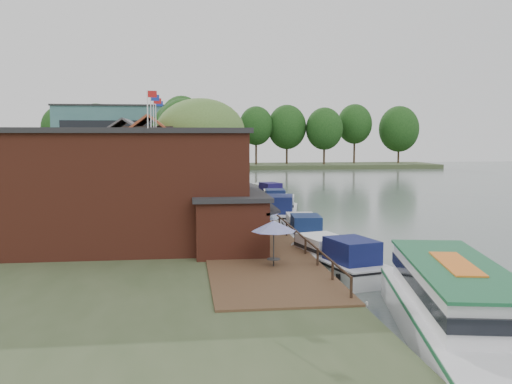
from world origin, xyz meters
name	(u,v)px	position (x,y,z in m)	size (l,w,h in m)	color
ground	(367,253)	(0.00, 0.00, 0.00)	(260.00, 260.00, 0.00)	#4F5B57
land_bank	(36,197)	(-30.00, 35.00, 0.50)	(50.00, 140.00, 1.00)	#384728
quay_deck	(235,218)	(-8.00, 10.00, 1.05)	(6.00, 50.00, 0.10)	#47301E
quay_rail	(267,211)	(-5.30, 10.50, 1.50)	(0.20, 49.00, 1.00)	black
pub	(154,187)	(-14.00, -1.00, 4.65)	(20.00, 11.00, 7.30)	maroon
hotel_block	(129,140)	(-22.00, 70.00, 7.15)	(25.40, 12.40, 12.30)	#38666B
cottage_a	(151,165)	(-15.00, 14.00, 5.25)	(8.60, 7.60, 8.50)	black
cottage_b	(127,161)	(-18.00, 24.00, 5.25)	(9.60, 8.60, 8.50)	beige
cottage_c	(168,157)	(-14.00, 33.00, 5.25)	(7.60, 7.60, 8.50)	black
willow	(201,153)	(-10.50, 19.00, 6.21)	(8.60, 8.60, 10.43)	#476B2D
umbrella_0	(274,243)	(-7.59, -7.86, 2.29)	(2.33, 2.33, 2.38)	#1C269A
umbrella_1	(262,229)	(-7.55, -3.27, 2.29)	(2.04, 2.04, 2.38)	navy
umbrella_2	(260,224)	(-7.42, -1.31, 2.29)	(2.40, 2.40, 2.38)	navy
umbrella_3	(255,217)	(-7.35, 1.65, 2.29)	(2.44, 2.44, 2.38)	#1C239B
umbrella_4	(248,212)	(-7.54, 4.41, 2.29)	(2.15, 2.15, 2.38)	navy
umbrella_5	(248,207)	(-7.22, 7.10, 2.29)	(1.99, 1.99, 2.38)	navy
cruiser_0	(335,254)	(-3.67, -5.40, 1.14)	(3.06, 9.48, 2.28)	silver
cruiser_1	(303,227)	(-3.39, 4.71, 1.08)	(2.93, 9.08, 2.17)	silver
cruiser_2	(279,208)	(-3.63, 13.98, 1.34)	(3.53, 10.89, 2.68)	white
cruiser_3	(274,198)	(-2.43, 24.50, 1.10)	(2.96, 9.16, 2.19)	white
cruiser_4	(265,190)	(-2.20, 33.34, 1.09)	(2.93, 9.09, 2.17)	silver
tour_boat	(460,307)	(-2.08, -17.02, 1.52)	(3.93, 13.94, 3.04)	silver
swan	(365,313)	(-4.50, -13.37, 0.22)	(0.44, 0.44, 0.44)	white
bank_tree_0	(183,142)	(-12.21, 42.84, 6.99)	(7.15, 7.15, 11.98)	#143811
bank_tree_1	(182,139)	(-12.41, 49.64, 7.40)	(6.61, 6.61, 12.80)	#143811
bank_tree_2	(177,139)	(-13.20, 59.74, 7.26)	(8.43, 8.43, 12.52)	#143811
bank_tree_3	(189,136)	(-10.99, 79.03, 7.77)	(7.74, 7.74, 13.54)	#143811
bank_tree_4	(185,142)	(-11.94, 87.01, 6.47)	(7.65, 7.65, 10.95)	#143811
bank_tree_5	(181,139)	(-12.70, 92.97, 7.25)	(6.25, 6.25, 12.51)	#143811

